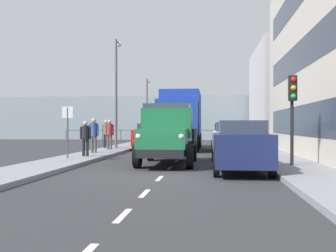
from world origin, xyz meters
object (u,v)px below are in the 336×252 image
object	(u,v)px
pedestrian_by_lamp	(106,131)
lamp_post_far	(147,104)
truck_vintage_green	(167,135)
car_grey_kerbside_2	(227,137)
car_red_oppositeside_0	(151,136)
car_teal_oppositeside_2	(169,133)
street_sign	(68,123)
lorry_cargo_blue	(181,118)
car_navy_kerbside_near	(241,146)
pedestrian_near_railing	(85,136)
pedestrian_strolling	(94,132)
lamp_post_promenade	(117,84)
car_white_kerbside_1	(232,140)
pedestrian_with_bag	(110,132)
traffic_light_near	(292,100)
car_black_oppositeside_1	(162,134)

from	to	relation	value
pedestrian_by_lamp	lamp_post_far	distance (m)	12.20
truck_vintage_green	car_grey_kerbside_2	distance (m)	9.55
car_red_oppositeside_0	car_teal_oppositeside_2	bearing A→B (deg)	-90.00
truck_vintage_green	street_sign	world-z (taller)	truck_vintage_green
lorry_cargo_blue	car_teal_oppositeside_2	distance (m)	11.51
lorry_cargo_blue	car_navy_kerbside_near	distance (m)	13.42
car_navy_kerbside_near	car_teal_oppositeside_2	xyz separation A→B (m)	(5.00, -24.30, 0.00)
pedestrian_near_railing	pedestrian_strolling	world-z (taller)	pedestrian_strolling
car_navy_kerbside_near	lamp_post_promenade	world-z (taller)	lamp_post_promenade
pedestrian_strolling	street_sign	world-z (taller)	street_sign
car_navy_kerbside_near	car_teal_oppositeside_2	world-z (taller)	same
car_navy_kerbside_near	car_red_oppositeside_0	bearing A→B (deg)	-69.09
truck_vintage_green	pedestrian_by_lamp	bearing A→B (deg)	-61.72
car_red_oppositeside_0	lamp_post_far	world-z (taller)	lamp_post_far
car_white_kerbside_1	car_grey_kerbside_2	world-z (taller)	same
pedestrian_with_bag	pedestrian_by_lamp	xyz separation A→B (m)	(0.70, -1.75, 0.00)
pedestrian_near_railing	lamp_post_far	bearing A→B (deg)	-89.58
pedestrian_with_bag	lamp_post_promenade	xyz separation A→B (m)	(-0.04, -1.64, 3.04)
car_red_oppositeside_0	car_teal_oppositeside_2	world-z (taller)	same
pedestrian_by_lamp	traffic_light_near	size ratio (longest dim) A/B	0.56
lorry_cargo_blue	pedestrian_strolling	world-z (taller)	lorry_cargo_blue
traffic_light_near	truck_vintage_green	bearing A→B (deg)	-13.77
car_white_kerbside_1	street_sign	size ratio (longest dim) A/B	1.92
lamp_post_far	street_sign	bearing A→B (deg)	89.31
street_sign	lorry_cargo_blue	bearing A→B (deg)	-113.35
car_black_oppositeside_1	traffic_light_near	distance (m)	19.21
car_navy_kerbside_near	traffic_light_near	world-z (taller)	traffic_light_near
pedestrian_strolling	car_teal_oppositeside_2	bearing A→B (deg)	-96.98
pedestrian_by_lamp	lamp_post_promenade	xyz separation A→B (m)	(-0.73, 0.10, 3.04)
lorry_cargo_blue	street_sign	xyz separation A→B (m)	(4.20, 9.73, -0.39)
car_red_oppositeside_0	pedestrian_by_lamp	xyz separation A→B (m)	(2.72, 1.47, 0.31)
car_navy_kerbside_near	car_grey_kerbside_2	size ratio (longest dim) A/B	1.03
pedestrian_strolling	lamp_post_far	xyz separation A→B (m)	(-0.18, -16.57, 2.45)
car_white_kerbside_1	car_black_oppositeside_1	size ratio (longest dim) A/B	1.09
car_black_oppositeside_1	lorry_cargo_blue	bearing A→B (deg)	108.56
pedestrian_by_lamp	car_white_kerbside_1	bearing A→B (deg)	142.53
lorry_cargo_blue	pedestrian_with_bag	size ratio (longest dim) A/B	4.59
truck_vintage_green	pedestrian_near_railing	distance (m)	4.67
car_navy_kerbside_near	lamp_post_promenade	xyz separation A→B (m)	(6.99, -11.52, 3.35)
lorry_cargo_blue	car_navy_kerbside_near	size ratio (longest dim) A/B	1.92
car_white_kerbside_1	car_grey_kerbside_2	size ratio (longest dim) A/B	1.04
lamp_post_far	truck_vintage_green	bearing A→B (deg)	101.26
car_teal_oppositeside_2	lamp_post_promenade	distance (m)	13.37
car_white_kerbside_1	lamp_post_far	size ratio (longest dim) A/B	0.74
car_red_oppositeside_0	pedestrian_strolling	xyz separation A→B (m)	(2.12, 6.11, 0.33)
traffic_light_near	lorry_cargo_blue	bearing A→B (deg)	-67.57
truck_vintage_green	traffic_light_near	size ratio (longest dim) A/B	1.76
truck_vintage_green	car_navy_kerbside_near	world-z (taller)	truck_vintage_green
pedestrian_by_lamp	lamp_post_far	bearing A→B (deg)	-93.73
car_grey_kerbside_2	pedestrian_strolling	xyz separation A→B (m)	(7.12, 4.50, 0.33)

